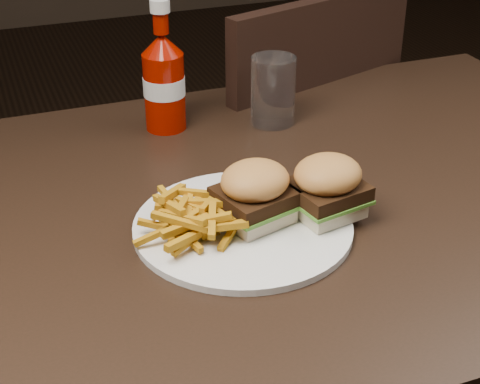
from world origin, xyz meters
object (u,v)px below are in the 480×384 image
object	(u,v)px
dining_table	(279,205)
plate	(243,226)
chair_far	(251,188)
ketchup_bottle	(165,93)
tumbler	(273,91)

from	to	relation	value
dining_table	plate	size ratio (longest dim) A/B	4.29
dining_table	chair_far	xyz separation A→B (m)	(0.18, 0.56, -0.30)
dining_table	chair_far	distance (m)	0.66
ketchup_bottle	tumbler	world-z (taller)	ketchup_bottle
chair_far	tumbler	world-z (taller)	tumbler
plate	tumbler	world-z (taller)	tumbler
dining_table	plate	xyz separation A→B (m)	(-0.08, -0.07, 0.03)
chair_far	ketchup_bottle	distance (m)	0.55
chair_far	ketchup_bottle	xyz separation A→B (m)	(-0.27, -0.29, 0.38)
ketchup_bottle	tumbler	bearing A→B (deg)	-13.75
dining_table	plate	bearing A→B (deg)	-138.97
tumbler	plate	bearing A→B (deg)	-119.48
dining_table	ketchup_bottle	distance (m)	0.29
dining_table	ketchup_bottle	xyz separation A→B (m)	(-0.09, 0.27, 0.08)
chair_far	plate	world-z (taller)	plate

